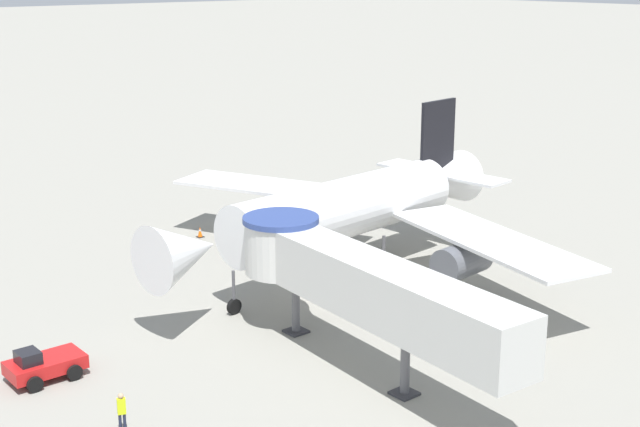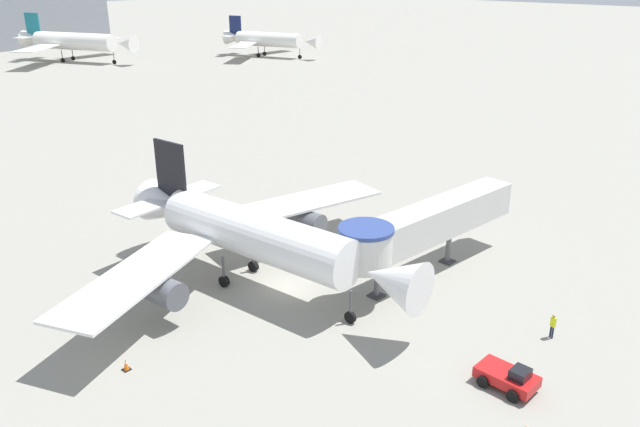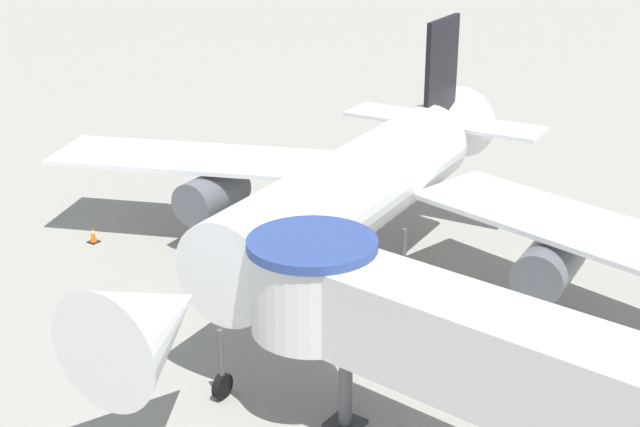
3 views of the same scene
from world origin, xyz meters
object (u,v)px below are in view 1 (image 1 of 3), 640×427
pushback_tug_red (44,365)px  traffic_cone_port_wing (200,232)px  jet_bridge (351,278)px  main_airplane (349,209)px  ground_crew_wing_walker (122,410)px  traffic_cone_starboard_wing (496,340)px

pushback_tug_red → traffic_cone_port_wing: 23.53m
traffic_cone_port_wing → jet_bridge: bearing=-14.7°
main_airplane → ground_crew_wing_walker: main_airplane is taller
main_airplane → ground_crew_wing_walker: bearing=-72.3°
main_airplane → pushback_tug_red: size_ratio=9.31×
jet_bridge → pushback_tug_red: bearing=-118.9°
main_airplane → traffic_cone_port_wing: size_ratio=41.28×
traffic_cone_port_wing → ground_crew_wing_walker: size_ratio=0.44×
jet_bridge → traffic_cone_port_wing: bearing=170.0°
traffic_cone_starboard_wing → ground_crew_wing_walker: 19.67m
traffic_cone_port_wing → ground_crew_wing_walker: 28.22m
jet_bridge → ground_crew_wing_walker: bearing=-90.9°
ground_crew_wing_walker → traffic_cone_port_wing: bearing=-107.4°
main_airplane → pushback_tug_red: (1.84, -21.11, -3.57)m
pushback_tug_red → ground_crew_wing_walker: bearing=4.0°
pushback_tug_red → ground_crew_wing_walker: size_ratio=1.95×
main_airplane → traffic_cone_starboard_wing: size_ratio=53.93×
main_airplane → jet_bridge: 13.33m
main_airplane → traffic_cone_port_wing: (-12.95, -2.82, -3.92)m
pushback_tug_red → traffic_cone_starboard_wing: (11.38, 19.56, -0.45)m
main_airplane → traffic_cone_starboard_wing: bearing=-12.1°
traffic_cone_starboard_wing → ground_crew_wing_walker: (-4.37, -19.17, 0.77)m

